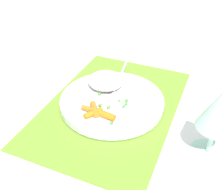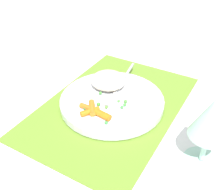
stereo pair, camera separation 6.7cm
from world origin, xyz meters
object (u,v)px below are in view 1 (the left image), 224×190
Objects in this scene: carrot_portion at (97,112)px; wine_glass at (219,111)px; rice_mound at (106,81)px; fork at (116,87)px; plate at (112,101)px.

wine_glass reaches higher than carrot_portion.
wine_glass reaches higher than rice_mound.
rice_mound reaches higher than fork.
wine_glass reaches higher than plate.
plate is 1.65× the size of wine_glass.
carrot_portion is (0.11, 0.03, -0.01)m from rice_mound.
rice_mound is 1.06× the size of carrot_portion.
plate is 0.05m from fork.
rice_mound reaches higher than carrot_portion.
fork is (-0.12, -0.00, -0.00)m from carrot_portion.
rice_mound is at bearing -140.08° from plate.
wine_glass is (0.11, 0.25, 0.08)m from fork.
fork is at bearing 101.68° from rice_mound.
carrot_portion is 0.55× the size of wine_glass.
rice_mound is 0.03m from fork.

